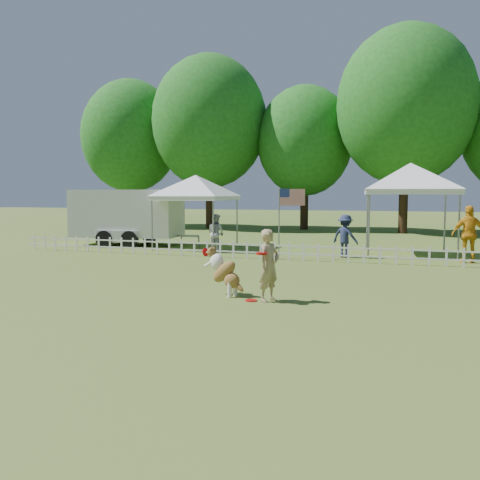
{
  "coord_description": "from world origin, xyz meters",
  "views": [
    {
      "loc": [
        3.97,
        -10.61,
        2.26
      ],
      "look_at": [
        -0.31,
        2.0,
        1.1
      ],
      "focal_mm": 40.0,
      "sensor_mm": 36.0,
      "label": 1
    }
  ],
  "objects": [
    {
      "name": "frisbee_on_turf",
      "position": [
        0.62,
        -0.01,
        0.01
      ],
      "size": [
        0.33,
        0.33,
        0.02
      ],
      "primitive_type": "cylinder",
      "rotation": [
        0.0,
        0.0,
        -0.41
      ],
      "color": "red",
      "rests_on": "ground"
    },
    {
      "name": "canopy_tent_right",
      "position": [
        3.56,
        9.96,
        1.65
      ],
      "size": [
        3.53,
        3.53,
        3.3
      ],
      "primitive_type": null,
      "rotation": [
        0.0,
        0.0,
        0.11
      ],
      "color": "white",
      "rests_on": "ground"
    },
    {
      "name": "tree_far_left",
      "position": [
        -15.0,
        22.0,
        5.5
      ],
      "size": [
        6.6,
        6.6,
        11.0
      ],
      "primitive_type": null,
      "color": "#1C5819",
      "rests_on": "ground"
    },
    {
      "name": "tree_center_right",
      "position": [
        3.0,
        21.0,
        6.3
      ],
      "size": [
        7.6,
        7.6,
        12.6
      ],
      "primitive_type": null,
      "color": "#1C5819",
      "rests_on": "ground"
    },
    {
      "name": "spectator_c",
      "position": [
        5.48,
        8.19,
        0.94
      ],
      "size": [
        1.16,
        0.64,
        1.88
      ],
      "primitive_type": "imported",
      "rotation": [
        0.0,
        0.0,
        3.31
      ],
      "color": "orange",
      "rests_on": "ground"
    },
    {
      "name": "cargo_trailer",
      "position": [
        -8.15,
        9.86,
        1.24
      ],
      "size": [
        5.89,
        3.18,
        2.47
      ],
      "primitive_type": null,
      "rotation": [
        0.0,
        0.0,
        0.13
      ],
      "color": "silver",
      "rests_on": "ground"
    },
    {
      "name": "flag_pole",
      "position": [
        -0.69,
        7.33,
        1.24
      ],
      "size": [
        0.93,
        0.41,
        2.48
      ],
      "primitive_type": null,
      "rotation": [
        0.0,
        0.0,
        0.34
      ],
      "color": "gray",
      "rests_on": "ground"
    },
    {
      "name": "tree_center_left",
      "position": [
        -3.0,
        22.5,
        4.9
      ],
      "size": [
        6.0,
        6.0,
        9.8
      ],
      "primitive_type": null,
      "color": "#1C5819",
      "rests_on": "ground"
    },
    {
      "name": "spectator_b",
      "position": [
        1.45,
        8.38,
        0.76
      ],
      "size": [
        1.13,
        0.91,
        1.52
      ],
      "primitive_type": "imported",
      "rotation": [
        0.0,
        0.0,
        2.72
      ],
      "color": "#222A49",
      "rests_on": "ground"
    },
    {
      "name": "tree_left",
      "position": [
        -9.0,
        21.5,
        6.0
      ],
      "size": [
        7.4,
        7.4,
        12.0
      ],
      "primitive_type": null,
      "color": "#1C5819",
      "rests_on": "ground"
    },
    {
      "name": "spectator_a",
      "position": [
        -3.47,
        8.42,
        0.74
      ],
      "size": [
        0.87,
        0.79,
        1.48
      ],
      "primitive_type": "imported",
      "rotation": [
        0.0,
        0.0,
        2.76
      ],
      "color": "#A3A3A9",
      "rests_on": "ground"
    },
    {
      "name": "canopy_tent_left",
      "position": [
        -4.76,
        9.51,
        1.47
      ],
      "size": [
        2.9,
        2.9,
        2.94
      ],
      "primitive_type": null,
      "rotation": [
        0.0,
        0.0,
        -0.02
      ],
      "color": "white",
      "rests_on": "ground"
    },
    {
      "name": "handler",
      "position": [
        0.98,
        0.1,
        0.76
      ],
      "size": [
        0.55,
        0.65,
        1.52
      ],
      "primitive_type": "imported",
      "rotation": [
        0.0,
        0.0,
        1.18
      ],
      "color": "#9F885F",
      "rests_on": "ground"
    },
    {
      "name": "dog",
      "position": [
        -0.12,
        0.39,
        0.53
      ],
      "size": [
        1.09,
        0.69,
        1.07
      ],
      "primitive_type": null,
      "rotation": [
        0.0,
        0.0,
        -0.37
      ],
      "color": "brown",
      "rests_on": "ground"
    },
    {
      "name": "picket_fence",
      "position": [
        0.0,
        7.0,
        0.3
      ],
      "size": [
        22.0,
        0.08,
        0.6
      ],
      "primitive_type": null,
      "color": "white",
      "rests_on": "ground"
    },
    {
      "name": "ground",
      "position": [
        0.0,
        0.0,
        0.0
      ],
      "size": [
        120.0,
        120.0,
        0.0
      ],
      "primitive_type": "plane",
      "color": "#3F5F1E",
      "rests_on": "ground"
    }
  ]
}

